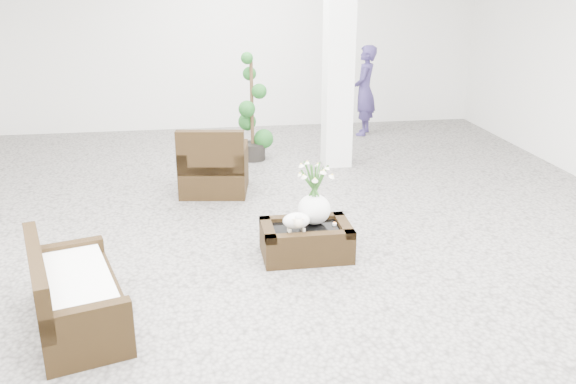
{
  "coord_description": "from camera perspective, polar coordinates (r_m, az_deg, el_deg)",
  "views": [
    {
      "loc": [
        -0.92,
        -5.97,
        2.72
      ],
      "look_at": [
        0.0,
        -0.1,
        0.62
      ],
      "focal_mm": 37.95,
      "sensor_mm": 36.0,
      "label": 1
    }
  ],
  "objects": [
    {
      "name": "ground",
      "position": [
        6.62,
        -0.13,
        -4.78
      ],
      "size": [
        11.0,
        11.0,
        0.0
      ],
      "primitive_type": "plane",
      "color": "gray",
      "rests_on": "ground"
    },
    {
      "name": "loveseat",
      "position": [
        5.28,
        -19.26,
        -8.3
      ],
      "size": [
        1.0,
        1.47,
        0.72
      ],
      "primitive_type": "cube",
      "rotation": [
        0.0,
        0.0,
        1.86
      ],
      "color": "black",
      "rests_on": "ground"
    },
    {
      "name": "planter_narcissus",
      "position": [
        6.17,
        2.5,
        0.48
      ],
      "size": [
        0.44,
        0.44,
        0.8
      ],
      "primitive_type": null,
      "color": "white",
      "rests_on": "coffee_table"
    },
    {
      "name": "shopper",
      "position": [
        11.15,
        7.2,
        9.41
      ],
      "size": [
        0.59,
        0.69,
        1.6
      ],
      "primitive_type": "imported",
      "rotation": [
        0.0,
        0.0,
        -1.99
      ],
      "color": "navy",
      "rests_on": "ground"
    },
    {
      "name": "coffee_table",
      "position": [
        6.27,
        1.7,
        -4.67
      ],
      "size": [
        0.9,
        0.6,
        0.31
      ],
      "primitive_type": "cube",
      "color": "black",
      "rests_on": "ground"
    },
    {
      "name": "topiary",
      "position": [
        9.45,
        -3.4,
        7.85
      ],
      "size": [
        0.44,
        0.44,
        1.64
      ],
      "primitive_type": null,
      "color": "#164517",
      "rests_on": "ground"
    },
    {
      "name": "armchair",
      "position": [
        8.12,
        -6.95,
        3.15
      ],
      "size": [
        0.97,
        0.94,
        0.91
      ],
      "primitive_type": "cube",
      "rotation": [
        0.0,
        0.0,
        2.99
      ],
      "color": "black",
      "rests_on": "ground"
    },
    {
      "name": "column",
      "position": [
        9.07,
        4.79,
        13.27
      ],
      "size": [
        0.4,
        0.4,
        3.5
      ],
      "primitive_type": "cube",
      "color": "white",
      "rests_on": "ground"
    },
    {
      "name": "tealight",
      "position": [
        6.28,
        4.38,
        -2.98
      ],
      "size": [
        0.04,
        0.04,
        0.03
      ],
      "primitive_type": "cylinder",
      "color": "white",
      "rests_on": "coffee_table"
    },
    {
      "name": "sheep_figurine",
      "position": [
        6.06,
        0.78,
        -2.87
      ],
      "size": [
        0.28,
        0.23,
        0.21
      ],
      "primitive_type": "ellipsoid",
      "color": "white",
      "rests_on": "coffee_table"
    }
  ]
}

